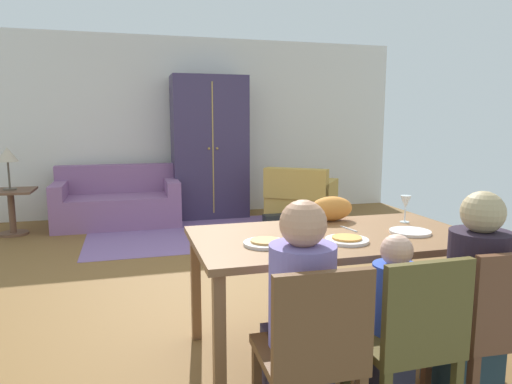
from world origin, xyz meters
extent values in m
cube|color=brown|center=(0.00, 0.41, -0.01)|extent=(6.78, 6.01, 0.02)
cube|color=silver|center=(0.00, 3.46, 1.35)|extent=(6.78, 0.10, 2.70)
cube|color=brown|center=(0.26, -1.29, 0.74)|extent=(1.70, 0.93, 0.04)
cube|color=brown|center=(-0.53, -1.70, 0.36)|extent=(0.06, 0.06, 0.72)
cube|color=brown|center=(1.05, -1.70, 0.36)|extent=(0.06, 0.06, 0.72)
cube|color=brown|center=(-0.53, -0.89, 0.36)|extent=(0.06, 0.06, 0.72)
cube|color=brown|center=(1.05, -0.89, 0.36)|extent=(0.06, 0.06, 0.72)
cylinder|color=silver|center=(-0.21, -1.41, 0.77)|extent=(0.25, 0.25, 0.02)
cylinder|color=tan|center=(-0.21, -1.41, 0.78)|extent=(0.17, 0.17, 0.01)
cylinder|color=white|center=(0.26, -1.47, 0.77)|extent=(0.25, 0.25, 0.02)
cylinder|color=gold|center=(0.26, -1.47, 0.78)|extent=(0.17, 0.17, 0.01)
cylinder|color=white|center=(0.73, -1.39, 0.77)|extent=(0.25, 0.25, 0.02)
cylinder|color=silver|center=(0.87, -1.11, 0.76)|extent=(0.06, 0.06, 0.01)
cylinder|color=silver|center=(0.87, -1.11, 0.81)|extent=(0.01, 0.01, 0.09)
cone|color=silver|center=(0.87, -1.11, 0.90)|extent=(0.07, 0.07, 0.09)
cube|color=silver|center=(0.01, -1.34, 0.76)|extent=(0.04, 0.15, 0.01)
cube|color=silver|center=(0.41, -1.19, 0.76)|extent=(0.04, 0.17, 0.01)
cube|color=brown|center=(-0.21, -2.04, 0.43)|extent=(0.43, 0.43, 0.04)
cube|color=brown|center=(-0.21, -2.23, 0.66)|extent=(0.42, 0.05, 0.42)
cube|color=brown|center=(-0.02, -1.86, 0.21)|extent=(0.04, 0.04, 0.41)
cube|color=brown|center=(-0.38, -1.85, 0.21)|extent=(0.04, 0.04, 0.41)
cube|color=#342C42|center=(-0.21, -1.90, 0.23)|extent=(0.27, 0.35, 0.45)
cylinder|color=#7F6FBA|center=(-0.21, -1.98, 0.68)|extent=(0.30, 0.30, 0.46)
sphere|color=tan|center=(-0.21, -1.98, 1.00)|extent=(0.21, 0.21, 0.21)
cube|color=brown|center=(0.26, -2.04, 0.43)|extent=(0.42, 0.42, 0.04)
cube|color=brown|center=(0.26, -2.23, 0.66)|extent=(0.42, 0.04, 0.42)
cube|color=brown|center=(0.44, -1.85, 0.21)|extent=(0.04, 0.04, 0.41)
cube|color=brown|center=(0.08, -1.86, 0.21)|extent=(0.04, 0.04, 0.41)
cube|color=#333246|center=(0.26, -1.92, 0.23)|extent=(0.19, 0.25, 0.45)
cylinder|color=blue|center=(0.26, -1.98, 0.62)|extent=(0.22, 0.22, 0.33)
sphere|color=beige|center=(0.26, -1.98, 0.85)|extent=(0.15, 0.15, 0.15)
cube|color=brown|center=(0.73, -2.04, 0.43)|extent=(0.45, 0.45, 0.04)
cube|color=brown|center=(0.92, -1.87, 0.21)|extent=(0.04, 0.04, 0.41)
cube|color=brown|center=(0.56, -1.85, 0.21)|extent=(0.04, 0.04, 0.41)
cube|color=#29434E|center=(0.73, -1.90, 0.23)|extent=(0.28, 0.36, 0.45)
cylinder|color=#291F2D|center=(0.73, -1.98, 0.68)|extent=(0.30, 0.30, 0.46)
sphere|color=tan|center=(0.73, -1.98, 1.00)|extent=(0.21, 0.21, 0.21)
ellipsoid|color=orange|center=(0.41, -0.93, 0.84)|extent=(0.33, 0.18, 0.17)
cube|color=slate|center=(-0.18, 1.99, 0.00)|extent=(2.60, 1.80, 0.01)
cube|color=#885B88|center=(-1.09, 2.79, 0.21)|extent=(1.67, 0.84, 0.42)
cube|color=#885B88|center=(-1.09, 3.13, 0.62)|extent=(1.67, 0.20, 0.40)
cube|color=#885B88|center=(-1.84, 2.79, 0.52)|extent=(0.18, 0.84, 0.20)
cube|color=#885B88|center=(-0.34, 2.79, 0.52)|extent=(0.18, 0.84, 0.20)
cube|color=#BF9443|center=(1.42, 2.19, 0.21)|extent=(1.18, 1.18, 0.42)
cube|color=#BF9443|center=(1.21, 1.92, 0.62)|extent=(0.80, 0.67, 0.40)
cube|color=#BF9443|center=(1.69, 1.99, 0.52)|extent=(0.64, 0.78, 0.20)
cube|color=#BF9443|center=(1.15, 2.39, 0.52)|extent=(0.64, 0.78, 0.20)
cube|color=#392E4E|center=(0.26, 3.07, 1.05)|extent=(1.10, 0.56, 2.10)
cube|color=#B69142|center=(0.26, 2.79, 1.05)|extent=(0.02, 0.01, 1.89)
sphere|color=#B69142|center=(0.20, 2.78, 1.05)|extent=(0.04, 0.04, 0.04)
sphere|color=#B69142|center=(0.32, 2.78, 1.05)|extent=(0.04, 0.04, 0.04)
cube|color=brown|center=(-2.38, 2.59, 0.56)|extent=(0.56, 0.56, 0.03)
cylinder|color=brown|center=(-2.38, 2.59, 0.27)|extent=(0.08, 0.08, 0.55)
cylinder|color=brown|center=(-2.38, 2.59, 0.01)|extent=(0.36, 0.36, 0.03)
cylinder|color=brown|center=(-2.38, 2.59, 0.59)|extent=(0.16, 0.16, 0.02)
cylinder|color=brown|center=(-2.38, 2.59, 0.77)|extent=(0.02, 0.02, 0.34)
cone|color=#BFAB90|center=(-2.38, 2.59, 1.03)|extent=(0.26, 0.26, 0.18)
cube|color=black|center=(0.87, 1.69, 0.13)|extent=(0.32, 0.16, 0.26)
camera|label=1|loc=(-0.93, -3.81, 1.45)|focal=32.42mm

